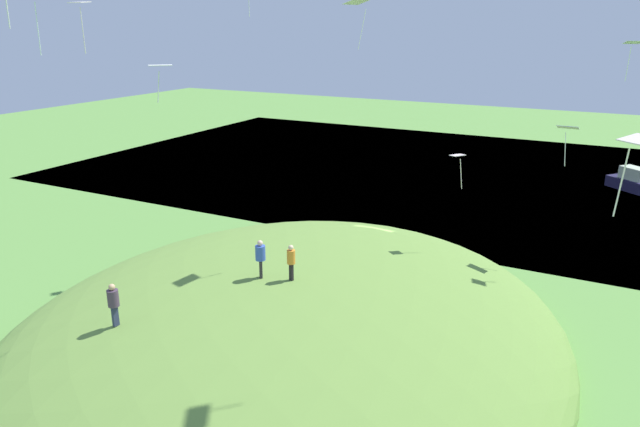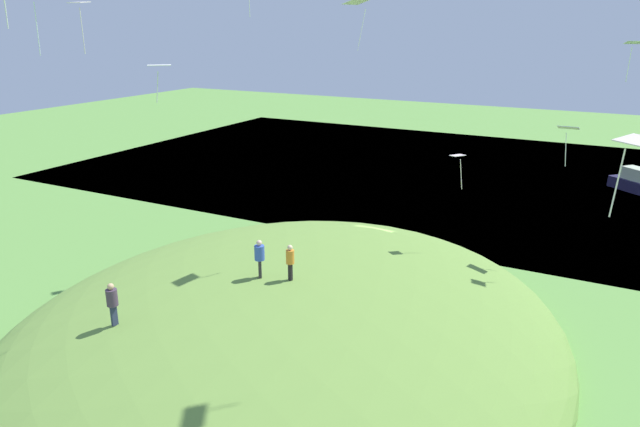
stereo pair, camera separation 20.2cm
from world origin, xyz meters
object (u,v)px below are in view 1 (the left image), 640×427
at_px(kite_8, 80,7).
at_px(kite_5, 633,45).
at_px(person_watching_kites, 113,300).
at_px(kite_3, 568,129).
at_px(kite_7, 458,158).
at_px(boat_on_lake, 640,184).
at_px(kite_2, 357,4).
at_px(person_walking_path, 291,258).
at_px(kite_4, 160,67).
at_px(person_near_shore, 260,254).

bearing_deg(kite_8, kite_5, 128.06).
xyz_separation_m(person_watching_kites, kite_3, (-17.53, 14.43, 5.25)).
height_order(kite_5, kite_7, kite_5).
bearing_deg(kite_7, kite_3, 119.27).
height_order(boat_on_lake, kite_3, kite_3).
xyz_separation_m(kite_5, kite_8, (15.21, -19.42, 1.61)).
height_order(kite_2, kite_8, kite_2).
bearing_deg(kite_7, person_walking_path, -29.41).
relative_size(kite_3, kite_8, 1.11).
bearing_deg(kite_4, kite_7, 143.36).
relative_size(person_walking_path, kite_5, 0.87).
distance_m(boat_on_lake, kite_7, 30.70).
bearing_deg(kite_2, boat_on_lake, 157.63).
xyz_separation_m(person_walking_path, kite_2, (-4.58, 0.95, 10.80)).
height_order(person_near_shore, kite_7, kite_7).
distance_m(kite_4, kite_7, 15.64).
relative_size(boat_on_lake, kite_2, 2.66).
relative_size(kite_3, kite_4, 1.52).
height_order(boat_on_lake, kite_4, kite_4).
bearing_deg(person_near_shore, kite_7, 114.05).
bearing_deg(kite_7, person_watching_kites, -32.89).
bearing_deg(person_near_shore, kite_5, 100.15).
bearing_deg(kite_5, person_near_shore, -48.55).
height_order(kite_4, kite_8, kite_8).
xyz_separation_m(person_watching_kites, kite_8, (-2.40, -2.64, 11.03)).
bearing_deg(kite_4, kite_5, 132.46).
xyz_separation_m(kite_4, kite_5, (-14.67, 16.04, 0.62)).
height_order(boat_on_lake, kite_7, kite_7).
xyz_separation_m(boat_on_lake, person_near_shore, (37.53, -15.73, 3.73)).
bearing_deg(kite_4, person_watching_kites, -14.24).
height_order(person_walking_path, kite_2, kite_2).
bearing_deg(kite_2, kite_3, 128.02).
relative_size(person_walking_path, kite_4, 1.16).
xyz_separation_m(kite_3, kite_8, (15.13, -17.07, 5.79)).
height_order(person_walking_path, kite_3, kite_3).
distance_m(person_near_shore, kite_8, 12.50).
bearing_deg(kite_7, kite_5, 111.17).
relative_size(boat_on_lake, kite_4, 4.12).
height_order(boat_on_lake, person_walking_path, person_walking_path).
relative_size(boat_on_lake, kite_7, 3.22).
distance_m(boat_on_lake, kite_8, 48.32).
bearing_deg(kite_8, kite_3, 131.56).
distance_m(person_walking_path, kite_7, 10.61).
distance_m(kite_2, kite_3, 12.73).
xyz_separation_m(kite_3, kite_7, (2.72, -4.85, -1.47)).
bearing_deg(person_walking_path, kite_2, -80.77).
distance_m(kite_2, kite_8, 11.63).
bearing_deg(person_walking_path, person_near_shore, 36.25).
relative_size(kite_3, kite_5, 1.14).
bearing_deg(person_watching_kites, person_walking_path, -28.93).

